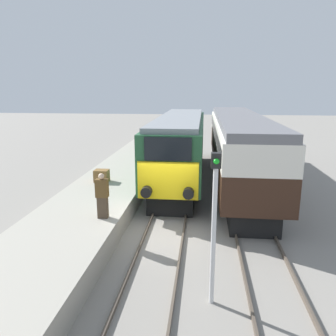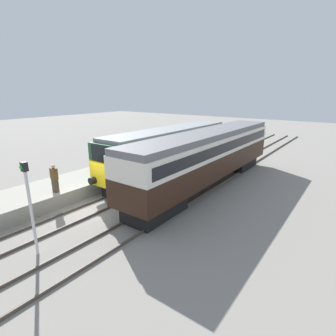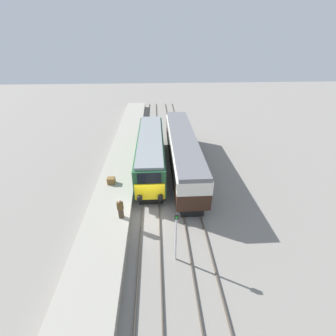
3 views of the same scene
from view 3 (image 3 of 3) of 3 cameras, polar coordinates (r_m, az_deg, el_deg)
ground_plane at (r=18.88m, az=-4.44°, el=-12.11°), size 120.00×120.00×0.00m
platform_left at (r=25.45m, az=-11.68°, el=0.85°), size 3.50×50.00×0.85m
rails_near_track at (r=22.78m, az=-4.28°, el=-3.43°), size 1.51×60.00×0.14m
rails_far_track at (r=22.93m, az=4.25°, el=-3.18°), size 1.50×60.00×0.14m
locomotive at (r=24.10m, az=-4.40°, el=4.31°), size 2.70×13.96×3.85m
passenger_carriage at (r=23.97m, az=3.75°, el=4.81°), size 2.75×16.40×3.95m
person_on_platform at (r=17.32m, az=-11.97°, el=-10.11°), size 0.44×0.26×1.66m
signal_post at (r=14.28m, az=2.05°, el=-16.33°), size 0.24×0.28×3.96m
luggage_crate at (r=21.56m, az=-14.22°, el=-3.12°), size 0.70×0.56×0.60m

